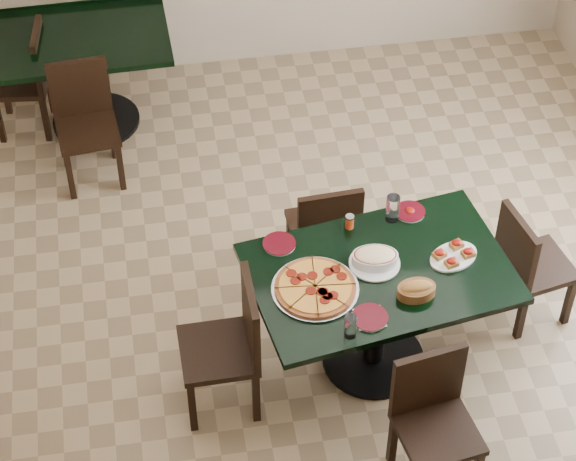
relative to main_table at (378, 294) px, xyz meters
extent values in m
plane|color=#8F7652|center=(-0.39, 0.26, -0.57)|extent=(5.50, 5.50, 0.00)
cube|color=black|center=(0.00, 0.00, 0.16)|extent=(1.50, 1.09, 0.04)
cylinder|color=black|center=(0.00, 0.00, -0.21)|extent=(0.12, 0.12, 0.71)
cylinder|color=black|center=(0.00, 0.00, -0.55)|extent=(0.59, 0.59, 0.03)
cube|color=black|center=(-1.48, 2.43, 0.16)|extent=(1.15, 0.85, 0.04)
cylinder|color=black|center=(-1.48, 2.43, -0.21)|extent=(0.12, 0.12, 0.71)
cylinder|color=black|center=(-1.48, 2.43, -0.55)|extent=(0.62, 0.62, 0.03)
cube|color=black|center=(-0.17, 0.72, -0.18)|extent=(0.40, 0.40, 0.04)
cube|color=black|center=(-0.16, 0.55, 0.04)|extent=(0.38, 0.06, 0.41)
cube|color=black|center=(-0.02, 0.89, -0.38)|extent=(0.04, 0.04, 0.37)
cube|color=black|center=(0.00, 0.57, -0.38)|extent=(0.04, 0.04, 0.37)
cube|color=black|center=(-0.34, 0.87, -0.38)|extent=(0.04, 0.04, 0.37)
cube|color=black|center=(-0.32, 0.55, -0.38)|extent=(0.04, 0.04, 0.37)
cube|color=black|center=(0.13, -0.82, -0.17)|extent=(0.45, 0.45, 0.04)
cube|color=black|center=(0.11, -0.65, 0.05)|extent=(0.39, 0.10, 0.41)
cube|color=black|center=(-0.05, -0.68, -0.38)|extent=(0.05, 0.05, 0.37)
cube|color=black|center=(0.27, -0.63, -0.38)|extent=(0.05, 0.05, 0.37)
cube|color=black|center=(1.00, 0.22, -0.18)|extent=(0.45, 0.45, 0.04)
cube|color=black|center=(0.83, 0.18, 0.04)|extent=(0.12, 0.38, 0.40)
cube|color=black|center=(1.18, 0.10, -0.39)|extent=(0.05, 0.05, 0.36)
cube|color=black|center=(0.87, 0.03, -0.39)|extent=(0.05, 0.05, 0.36)
cube|color=black|center=(1.12, 0.41, -0.39)|extent=(0.05, 0.05, 0.36)
cube|color=black|center=(0.81, 0.34, -0.39)|extent=(0.05, 0.05, 0.36)
cube|color=black|center=(-0.90, -0.13, -0.15)|extent=(0.41, 0.41, 0.04)
cube|color=black|center=(-0.71, -0.13, 0.09)|extent=(0.05, 0.41, 0.44)
cube|color=black|center=(-1.07, 0.04, -0.37)|extent=(0.04, 0.04, 0.40)
cube|color=black|center=(-0.73, 0.05, -0.37)|extent=(0.04, 0.04, 0.40)
cube|color=black|center=(-1.07, -0.31, -0.37)|extent=(0.04, 0.04, 0.40)
cube|color=black|center=(-0.72, -0.30, -0.37)|extent=(0.04, 0.04, 0.40)
cube|color=black|center=(-1.52, 1.85, -0.17)|extent=(0.43, 0.43, 0.04)
cube|color=black|center=(-1.54, 2.02, 0.06)|extent=(0.39, 0.08, 0.42)
cube|color=black|center=(-1.67, 1.66, -0.38)|extent=(0.04, 0.04, 0.38)
cube|color=black|center=(-1.70, 1.99, -0.38)|extent=(0.04, 0.04, 0.38)
cube|color=black|center=(-1.34, 1.70, -0.38)|extent=(0.04, 0.04, 0.38)
cube|color=black|center=(-1.37, 2.03, -0.38)|extent=(0.04, 0.04, 0.38)
cube|color=black|center=(-1.96, 2.46, -0.18)|extent=(0.42, 0.42, 0.04)
cube|color=black|center=(-1.79, 2.44, 0.04)|extent=(0.08, 0.38, 0.40)
cube|color=black|center=(-2.10, 2.64, -0.39)|extent=(0.04, 0.04, 0.36)
cube|color=black|center=(-1.78, 2.60, -0.39)|extent=(0.04, 0.04, 0.36)
cube|color=black|center=(-1.82, 2.29, -0.39)|extent=(0.04, 0.04, 0.36)
cylinder|color=#AFB0B7|center=(-0.37, -0.08, 0.19)|extent=(0.46, 0.46, 0.01)
cylinder|color=brown|center=(-0.37, -0.08, 0.20)|extent=(0.43, 0.43, 0.02)
cylinder|color=orange|center=(-0.37, -0.08, 0.21)|extent=(0.38, 0.38, 0.01)
cylinder|color=silver|center=(-0.02, 0.05, 0.19)|extent=(0.27, 0.27, 0.01)
ellipsoid|color=beige|center=(-0.02, 0.05, 0.25)|extent=(0.24, 0.17, 0.04)
ellipsoid|color=#945F29|center=(0.14, -0.19, 0.24)|extent=(0.18, 0.09, 0.07)
cylinder|color=silver|center=(-0.13, -0.32, 0.19)|extent=(0.18, 0.18, 0.01)
cylinder|color=#3E040B|center=(-0.13, -0.32, 0.19)|extent=(0.19, 0.19, 0.00)
cylinder|color=silver|center=(0.26, 0.41, 0.19)|extent=(0.17, 0.17, 0.01)
cylinder|color=#3E040B|center=(0.26, 0.41, 0.19)|extent=(0.17, 0.17, 0.00)
ellipsoid|color=#961107|center=(0.26, 0.41, 0.20)|extent=(0.05, 0.05, 0.02)
cylinder|color=silver|center=(-0.50, 0.28, 0.19)|extent=(0.18, 0.18, 0.01)
cylinder|color=#3E040B|center=(-0.50, 0.28, 0.19)|extent=(0.18, 0.18, 0.00)
cube|color=white|center=(-0.13, -0.31, 0.18)|extent=(0.15, 0.15, 0.00)
cube|color=#AFB0B7|center=(-0.11, -0.31, 0.19)|extent=(0.02, 0.14, 0.00)
cylinder|color=white|center=(0.15, 0.38, 0.26)|extent=(0.08, 0.08, 0.16)
cylinder|color=white|center=(-0.25, -0.41, 0.25)|extent=(0.06, 0.06, 0.14)
cylinder|color=#BE3D14|center=(-0.10, 0.35, 0.22)|extent=(0.05, 0.05, 0.08)
cylinder|color=#AFB0B7|center=(-0.10, 0.35, 0.26)|extent=(0.05, 0.05, 0.01)
camera|label=1|loc=(-1.14, -3.93, 4.54)|focal=70.00mm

